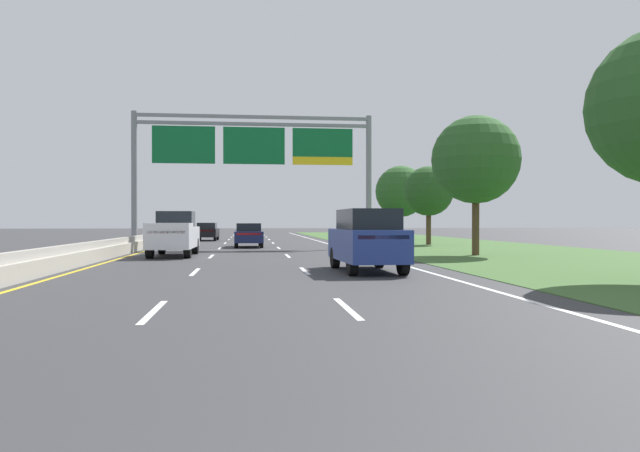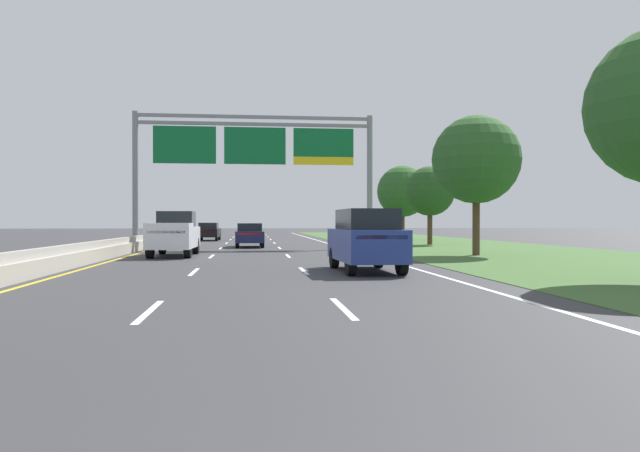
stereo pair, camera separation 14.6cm
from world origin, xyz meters
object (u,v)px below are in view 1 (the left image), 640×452
(car_navy_centre_lane_sedan, at_px, (249,235))
(car_blue_right_lane_suv, at_px, (367,239))
(overhead_sign_gantry, at_px, (254,152))
(roadside_tree_distant, at_px, (401,191))
(car_black_left_lane_sedan, at_px, (207,231))
(roadside_tree_far, at_px, (429,191))
(pickup_truck_white, at_px, (174,234))
(roadside_tree_mid, at_px, (476,160))

(car_navy_centre_lane_sedan, xyz_separation_m, car_blue_right_lane_suv, (3.97, -19.99, 0.28))
(overhead_sign_gantry, xyz_separation_m, roadside_tree_distant, (13.59, 16.16, -1.62))
(car_blue_right_lane_suv, bearing_deg, car_black_left_lane_sedan, 11.11)
(car_blue_right_lane_suv, distance_m, roadside_tree_far, 24.14)
(pickup_truck_white, height_order, roadside_tree_distant, roadside_tree_distant)
(overhead_sign_gantry, distance_m, pickup_truck_white, 10.31)
(car_navy_centre_lane_sedan, height_order, car_blue_right_lane_suv, car_blue_right_lane_suv)
(roadside_tree_mid, distance_m, roadside_tree_far, 13.64)
(roadside_tree_mid, bearing_deg, roadside_tree_far, 82.83)
(car_black_left_lane_sedan, bearing_deg, car_blue_right_lane_suv, -166.00)
(car_black_left_lane_sedan, xyz_separation_m, car_blue_right_lane_suv, (7.59, -34.04, 0.28))
(car_black_left_lane_sedan, xyz_separation_m, roadside_tree_mid, (14.81, -25.29, 3.93))
(car_black_left_lane_sedan, distance_m, roadside_tree_mid, 29.57)
(car_blue_right_lane_suv, bearing_deg, roadside_tree_distant, -17.66)
(car_black_left_lane_sedan, height_order, roadside_tree_mid, roadside_tree_mid)
(car_navy_centre_lane_sedan, xyz_separation_m, roadside_tree_mid, (11.19, -11.23, 3.93))
(car_blue_right_lane_suv, height_order, roadside_tree_distant, roadside_tree_distant)
(car_blue_right_lane_suv, relative_size, roadside_tree_distant, 0.70)
(overhead_sign_gantry, relative_size, roadside_tree_far, 2.66)
(car_black_left_lane_sedan, distance_m, roadside_tree_far, 20.51)
(car_navy_centre_lane_sedan, bearing_deg, car_blue_right_lane_suv, -169.31)
(car_black_left_lane_sedan, height_order, car_navy_centre_lane_sedan, same)
(pickup_truck_white, distance_m, roadside_tree_distant, 30.14)
(pickup_truck_white, bearing_deg, car_blue_right_lane_suv, -142.42)
(pickup_truck_white, bearing_deg, car_black_left_lane_sedan, 0.51)
(pickup_truck_white, relative_size, roadside_tree_mid, 0.78)
(overhead_sign_gantry, height_order, roadside_tree_distant, overhead_sign_gantry)
(overhead_sign_gantry, bearing_deg, roadside_tree_mid, -40.99)
(roadside_tree_far, relative_size, roadside_tree_distant, 0.83)
(car_blue_right_lane_suv, xyz_separation_m, roadside_tree_mid, (7.21, 8.75, 3.65))
(roadside_tree_mid, xyz_separation_m, roadside_tree_distant, (2.75, 25.58, -0.30))
(roadside_tree_mid, relative_size, roadside_tree_distant, 1.02)
(roadside_tree_mid, bearing_deg, roadside_tree_distant, 83.86)
(pickup_truck_white, bearing_deg, car_navy_centre_lane_sedan, -19.59)
(overhead_sign_gantry, bearing_deg, pickup_truck_white, -116.18)
(pickup_truck_white, relative_size, roadside_tree_far, 0.96)
(pickup_truck_white, distance_m, car_blue_right_lane_suv, 12.62)
(pickup_truck_white, bearing_deg, roadside_tree_far, -53.05)
(roadside_tree_mid, bearing_deg, car_blue_right_lane_suv, -129.50)
(overhead_sign_gantry, relative_size, roadside_tree_mid, 2.17)
(overhead_sign_gantry, distance_m, car_black_left_lane_sedan, 17.18)
(car_black_left_lane_sedan, bearing_deg, pickup_truck_white, -178.60)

